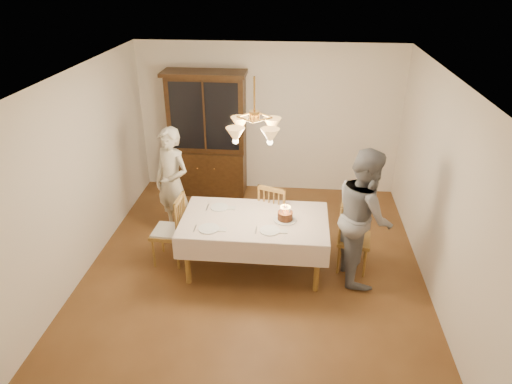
# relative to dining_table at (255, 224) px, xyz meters

# --- Properties ---
(ground) EXTENTS (5.00, 5.00, 0.00)m
(ground) POSITION_rel_dining_table_xyz_m (0.00, 0.00, -0.68)
(ground) COLOR #593519
(ground) RESTS_ON ground
(room_shell) EXTENTS (5.00, 5.00, 5.00)m
(room_shell) POSITION_rel_dining_table_xyz_m (0.00, 0.00, 0.90)
(room_shell) COLOR white
(room_shell) RESTS_ON ground
(dining_table) EXTENTS (1.90, 1.10, 0.76)m
(dining_table) POSITION_rel_dining_table_xyz_m (0.00, 0.00, 0.00)
(dining_table) COLOR brown
(dining_table) RESTS_ON ground
(china_hutch) EXTENTS (1.38, 0.54, 2.16)m
(china_hutch) POSITION_rel_dining_table_xyz_m (-1.04, 2.25, 0.36)
(china_hutch) COLOR black
(china_hutch) RESTS_ON ground
(chair_far_side) EXTENTS (0.56, 0.54, 1.00)m
(chair_far_side) POSITION_rel_dining_table_xyz_m (0.25, 0.62, -0.24)
(chair_far_side) COLOR brown
(chair_far_side) RESTS_ON ground
(chair_left_end) EXTENTS (0.44, 0.46, 1.00)m
(chair_left_end) POSITION_rel_dining_table_xyz_m (-1.18, 0.05, -0.23)
(chair_left_end) COLOR brown
(chair_left_end) RESTS_ON ground
(chair_right_end) EXTENTS (0.48, 0.50, 1.00)m
(chair_right_end) POSITION_rel_dining_table_xyz_m (1.30, 0.12, -0.24)
(chair_right_end) COLOR brown
(chair_right_end) RESTS_ON ground
(elderly_woman) EXTENTS (0.73, 0.64, 1.67)m
(elderly_woman) POSITION_rel_dining_table_xyz_m (-1.30, 0.81, 0.15)
(elderly_woman) COLOR beige
(elderly_woman) RESTS_ON ground
(adult_in_grey) EXTENTS (0.78, 0.95, 1.79)m
(adult_in_grey) POSITION_rel_dining_table_xyz_m (1.38, -0.02, 0.21)
(adult_in_grey) COLOR slate
(adult_in_grey) RESTS_ON ground
(birthday_cake) EXTENTS (0.30, 0.30, 0.20)m
(birthday_cake) POSITION_rel_dining_table_xyz_m (0.40, 0.01, 0.13)
(birthday_cake) COLOR white
(birthday_cake) RESTS_ON dining_table
(place_setting_near_left) EXTENTS (0.41, 0.26, 0.02)m
(place_setting_near_left) POSITION_rel_dining_table_xyz_m (-0.53, -0.31, 0.08)
(place_setting_near_left) COLOR white
(place_setting_near_left) RESTS_ON dining_table
(place_setting_near_right) EXTENTS (0.40, 0.25, 0.02)m
(place_setting_near_right) POSITION_rel_dining_table_xyz_m (0.23, -0.28, 0.08)
(place_setting_near_right) COLOR white
(place_setting_near_right) RESTS_ON dining_table
(place_setting_far_left) EXTENTS (0.39, 0.24, 0.02)m
(place_setting_far_left) POSITION_rel_dining_table_xyz_m (-0.49, 0.25, 0.08)
(place_setting_far_left) COLOR white
(place_setting_far_left) RESTS_ON dining_table
(chandelier) EXTENTS (0.62, 0.62, 0.73)m
(chandelier) POSITION_rel_dining_table_xyz_m (-0.00, -0.00, 1.29)
(chandelier) COLOR #BF8C3F
(chandelier) RESTS_ON ground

